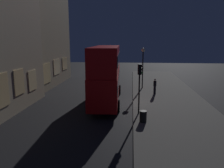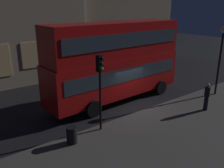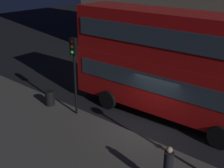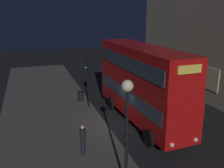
% 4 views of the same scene
% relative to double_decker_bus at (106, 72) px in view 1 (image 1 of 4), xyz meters
% --- Properties ---
extents(ground_plane, '(80.00, 80.00, 0.00)m').
position_rel_double_decker_bus_xyz_m(ground_plane, '(0.22, -1.68, -3.07)').
color(ground_plane, black).
extents(sidewalk_slab, '(44.00, 7.32, 0.12)m').
position_rel_double_decker_bus_xyz_m(sidewalk_slab, '(0.22, -6.30, -3.01)').
color(sidewalk_slab, '#4C4944').
rests_on(sidewalk_slab, ground).
extents(building_plain_facade, '(13.65, 7.85, 16.24)m').
position_rel_double_decker_bus_xyz_m(building_plain_facade, '(7.87, 11.51, 5.05)').
color(building_plain_facade, tan).
rests_on(building_plain_facade, ground).
extents(double_decker_bus, '(10.55, 3.05, 5.52)m').
position_rel_double_decker_bus_xyz_m(double_decker_bus, '(0.00, 0.00, 0.00)').
color(double_decker_bus, '#B20F0F').
rests_on(double_decker_bus, ground).
extents(traffic_light_near_kerb, '(0.36, 0.38, 4.11)m').
position_rel_double_decker_bus_xyz_m(traffic_light_near_kerb, '(-3.47, -3.11, 0.00)').
color(traffic_light_near_kerb, black).
rests_on(traffic_light_near_kerb, sidewalk_slab).
extents(street_lamp, '(0.50, 0.50, 5.07)m').
position_rel_double_decker_bus_xyz_m(street_lamp, '(6.63, -3.83, 0.77)').
color(street_lamp, black).
rests_on(street_lamp, sidewalk_slab).
extents(pedestrian, '(0.34, 0.34, 1.79)m').
position_rel_double_decker_bus_xyz_m(pedestrian, '(3.38, -5.07, -2.02)').
color(pedestrian, black).
rests_on(pedestrian, sidewalk_slab).
extents(litter_bin, '(0.52, 0.52, 0.85)m').
position_rel_double_decker_bus_xyz_m(litter_bin, '(-5.37, -3.37, -2.52)').
color(litter_bin, black).
rests_on(litter_bin, sidewalk_slab).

